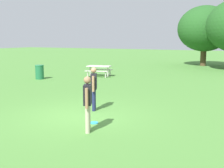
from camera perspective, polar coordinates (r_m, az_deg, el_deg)
ground_plane at (r=9.96m, az=-6.53°, el=-6.47°), size 120.00×120.00×0.00m
person_thrower at (r=10.45m, az=-3.77°, el=-0.39°), size 0.37×0.55×1.64m
person_catcher at (r=8.02m, az=-5.05°, el=-3.38°), size 0.37×0.55×1.64m
frisbee at (r=9.05m, az=-3.70°, el=-7.97°), size 0.26×0.26×0.03m
picnic_table_far at (r=20.08m, az=-2.70°, el=3.19°), size 1.97×1.75×0.77m
trash_can_beside_table at (r=19.30m, az=-14.70°, el=2.41°), size 0.59×0.59×0.96m
tree_tall_left at (r=29.43m, az=18.56°, el=10.74°), size 5.30×5.30×5.95m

